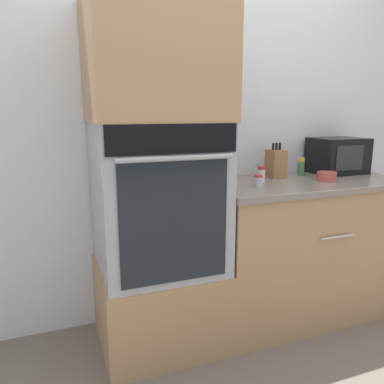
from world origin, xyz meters
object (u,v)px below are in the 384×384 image
object	(u,v)px
condiment_jar_mid	(258,181)
condiment_jar_near	(301,167)
wall_oven	(158,197)
condiment_jar_far	(261,175)
microwave	(338,156)
knife_block	(276,164)
bowl	(327,176)

from	to	relation	value
condiment_jar_mid	condiment_jar_near	bearing A→B (deg)	26.07
wall_oven	condiment_jar_far	xyz separation A→B (m)	(0.64, 0.02, 0.08)
condiment_jar_near	condiment_jar_mid	size ratio (longest dim) A/B	1.79
microwave	knife_block	bearing A→B (deg)	-179.46
microwave	condiment_jar_mid	distance (m)	0.78
microwave	knife_block	distance (m)	0.49
knife_block	condiment_jar_far	size ratio (longest dim) A/B	2.23
bowl	condiment_jar_near	xyz separation A→B (m)	(-0.02, 0.22, 0.03)
condiment_jar_near	condiment_jar_far	bearing A→B (deg)	-161.17
condiment_jar_near	knife_block	bearing A→B (deg)	-178.68
microwave	wall_oven	bearing A→B (deg)	-173.41
condiment_jar_mid	wall_oven	bearing A→B (deg)	173.09
knife_block	condiment_jar_mid	bearing A→B (deg)	-139.37
wall_oven	condiment_jar_mid	distance (m)	0.58
condiment_jar_mid	condiment_jar_far	bearing A→B (deg)	51.25
microwave	condiment_jar_far	bearing A→B (deg)	-169.14
wall_oven	condiment_jar_mid	xyz separation A→B (m)	(0.57, -0.07, 0.06)
wall_oven	condiment_jar_mid	bearing A→B (deg)	-6.91
wall_oven	condiment_jar_near	world-z (taller)	wall_oven
condiment_jar_far	microwave	bearing A→B (deg)	10.86
microwave	condiment_jar_near	distance (m)	0.30
bowl	condiment_jar_mid	world-z (taller)	condiment_jar_mid
knife_block	bowl	distance (m)	0.32
microwave	condiment_jar_far	xyz separation A→B (m)	(-0.67, -0.13, -0.07)
microwave	condiment_jar_mid	bearing A→B (deg)	-163.49
wall_oven	knife_block	size ratio (longest dim) A/B	3.56
bowl	condiment_jar_near	bearing A→B (deg)	96.42
wall_oven	condiment_jar_far	size ratio (longest dim) A/B	7.93
wall_oven	condiment_jar_mid	world-z (taller)	wall_oven
bowl	microwave	bearing A→B (deg)	39.31
knife_block	condiment_jar_near	world-z (taller)	knife_block
bowl	condiment_jar_far	xyz separation A→B (m)	(-0.40, 0.09, 0.02)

